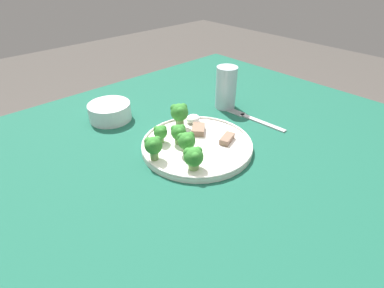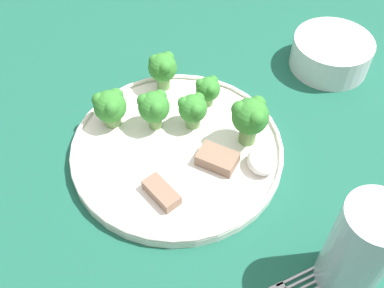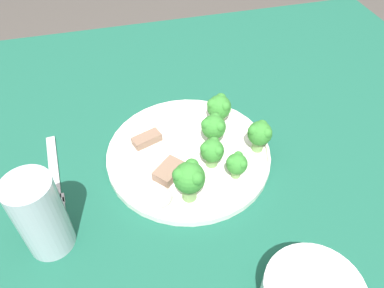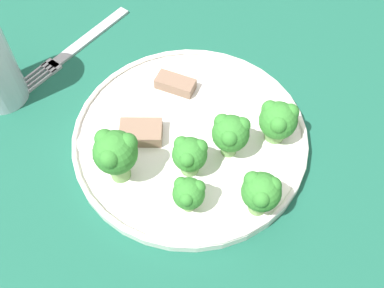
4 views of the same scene
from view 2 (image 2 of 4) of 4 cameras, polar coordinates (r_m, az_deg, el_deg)
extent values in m
cube|color=#195642|center=(0.61, -0.72, -1.72)|extent=(1.25, 1.02, 0.03)
cylinder|color=brown|center=(1.39, 8.79, 10.91)|extent=(0.06, 0.06, 0.74)
cylinder|color=white|center=(0.60, -2.00, -0.60)|extent=(0.28, 0.28, 0.01)
torus|color=white|center=(0.59, -2.03, -0.04)|extent=(0.28, 0.28, 0.01)
cube|color=#B2B2B7|center=(0.52, 14.22, -17.14)|extent=(0.01, 0.06, 0.00)
cube|color=#B2B2B7|center=(0.52, 13.78, -16.54)|extent=(0.01, 0.06, 0.00)
cube|color=#B2B2B7|center=(0.52, 13.36, -15.95)|extent=(0.01, 0.06, 0.00)
cylinder|color=silver|center=(0.74, 17.23, 10.93)|extent=(0.12, 0.12, 0.05)
cylinder|color=white|center=(0.74, 17.18, 10.75)|extent=(0.10, 0.10, 0.04)
cylinder|color=#B2C1CC|center=(0.48, 20.52, -12.39)|extent=(0.06, 0.06, 0.13)
cylinder|color=silver|center=(0.50, 19.68, -13.80)|extent=(0.05, 0.05, 0.07)
cylinder|color=#709E56|center=(0.61, 0.10, 3.06)|extent=(0.02, 0.02, 0.02)
sphere|color=#337F2D|center=(0.59, 0.11, 4.53)|extent=(0.04, 0.04, 0.04)
sphere|color=#337F2D|center=(0.58, 0.52, 4.37)|extent=(0.02, 0.02, 0.02)
sphere|color=#337F2D|center=(0.59, 0.80, 5.74)|extent=(0.02, 0.02, 0.02)
sphere|color=#337F2D|center=(0.59, -1.01, 5.24)|extent=(0.02, 0.02, 0.02)
cylinder|color=#709E56|center=(0.61, -4.71, 3.04)|extent=(0.02, 0.02, 0.02)
sphere|color=#337F2D|center=(0.59, -4.86, 4.70)|extent=(0.04, 0.04, 0.04)
sphere|color=#337F2D|center=(0.57, -4.54, 4.53)|extent=(0.02, 0.02, 0.02)
sphere|color=#337F2D|center=(0.59, -4.11, 6.03)|extent=(0.02, 0.02, 0.02)
sphere|color=#337F2D|center=(0.59, -6.13, 5.47)|extent=(0.02, 0.02, 0.02)
cylinder|color=#709E56|center=(0.62, -10.07, 3.22)|extent=(0.02, 0.02, 0.02)
sphere|color=#337F2D|center=(0.60, -10.37, 4.73)|extent=(0.04, 0.04, 0.04)
sphere|color=#337F2D|center=(0.59, -10.18, 4.56)|extent=(0.02, 0.02, 0.02)
sphere|color=#337F2D|center=(0.60, -9.61, 6.10)|extent=(0.02, 0.02, 0.02)
sphere|color=#337F2D|center=(0.60, -11.70, 5.50)|extent=(0.02, 0.02, 0.02)
cylinder|color=#709E56|center=(0.66, -3.65, 7.98)|extent=(0.02, 0.02, 0.02)
sphere|color=#337F2D|center=(0.64, -3.77, 9.69)|extent=(0.04, 0.04, 0.04)
sphere|color=#337F2D|center=(0.63, -3.44, 9.65)|extent=(0.02, 0.02, 0.02)
sphere|color=#337F2D|center=(0.65, -3.08, 10.87)|extent=(0.02, 0.02, 0.02)
sphere|color=#337F2D|center=(0.64, -4.91, 10.40)|extent=(0.02, 0.02, 0.02)
cylinder|color=#709E56|center=(0.64, 2.01, 5.67)|extent=(0.01, 0.01, 0.02)
sphere|color=#337F2D|center=(0.62, 2.06, 6.99)|extent=(0.03, 0.03, 0.03)
sphere|color=#337F2D|center=(0.61, 2.44, 6.90)|extent=(0.02, 0.02, 0.02)
sphere|color=#337F2D|center=(0.62, 2.65, 7.99)|extent=(0.02, 0.02, 0.02)
sphere|color=#337F2D|center=(0.62, 1.13, 7.60)|extent=(0.02, 0.02, 0.02)
cylinder|color=#709E56|center=(0.59, 7.11, 1.41)|extent=(0.02, 0.02, 0.03)
sphere|color=#337F2D|center=(0.57, 7.41, 3.51)|extent=(0.05, 0.05, 0.05)
sphere|color=#337F2D|center=(0.55, 8.16, 3.26)|extent=(0.02, 0.02, 0.02)
sphere|color=#337F2D|center=(0.57, 8.31, 5.05)|extent=(0.02, 0.02, 0.02)
sphere|color=#337F2D|center=(0.56, 6.07, 4.42)|extent=(0.02, 0.02, 0.02)
cube|color=#846651|center=(0.57, 3.25, -1.88)|extent=(0.06, 0.06, 0.02)
cube|color=#846651|center=(0.54, -3.90, -6.16)|extent=(0.05, 0.04, 0.01)
ellipsoid|color=white|center=(0.57, 8.86, -2.23)|extent=(0.04, 0.04, 0.02)
camera|label=1|loc=(0.86, -54.44, 31.23)|focal=28.00mm
camera|label=3|loc=(0.60, 57.13, 34.17)|focal=35.00mm
camera|label=4|loc=(0.65, 14.96, 47.72)|focal=42.00mm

